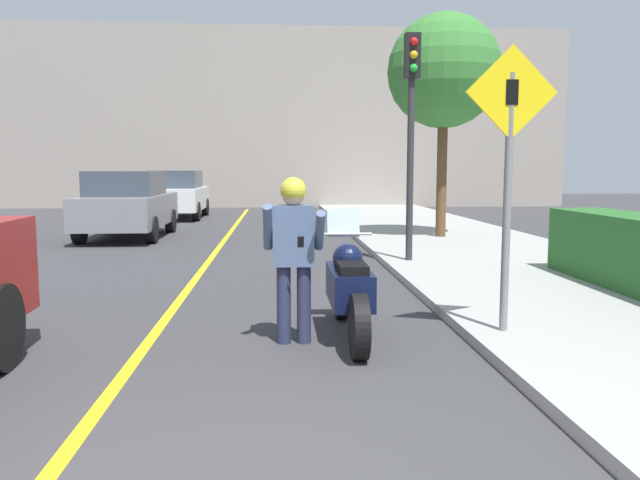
% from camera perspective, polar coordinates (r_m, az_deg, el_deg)
% --- Properties ---
extents(sidewalk_curb, '(4.40, 44.00, 0.11)m').
position_cam_1_polar(sidewalk_curb, '(8.23, 26.17, -5.91)').
color(sidewalk_curb, '#9E9E99').
rests_on(sidewalk_curb, ground).
extents(road_center_line, '(0.12, 36.00, 0.01)m').
position_cam_1_polar(road_center_line, '(9.20, -12.03, -4.46)').
color(road_center_line, yellow).
rests_on(road_center_line, ground).
extents(building_backdrop, '(28.00, 1.20, 8.05)m').
position_cam_1_polar(building_backdrop, '(29.04, -5.38, 11.00)').
color(building_backdrop, gray).
rests_on(building_backdrop, ground).
extents(motorcycle, '(0.62, 2.19, 1.29)m').
position_cam_1_polar(motorcycle, '(6.47, 2.68, -4.48)').
color(motorcycle, black).
rests_on(motorcycle, ground).
extents(person_biker, '(0.59, 0.46, 1.65)m').
position_cam_1_polar(person_biker, '(6.13, -2.43, -0.32)').
color(person_biker, '#282D4C').
rests_on(person_biker, ground).
extents(crossing_sign, '(0.91, 0.08, 2.81)m').
position_cam_1_polar(crossing_sign, '(6.41, 16.89, 6.85)').
color(crossing_sign, slate).
rests_on(crossing_sign, sidewalk_curb).
extents(traffic_light, '(0.26, 0.30, 3.94)m').
position_cam_1_polar(traffic_light, '(11.21, 8.36, 12.11)').
color(traffic_light, '#2D2D30').
rests_on(traffic_light, sidewalk_curb).
extents(street_tree, '(2.67, 2.67, 5.25)m').
position_cam_1_polar(street_tree, '(15.46, 11.26, 14.84)').
color(street_tree, brown).
rests_on(street_tree, sidewalk_curb).
extents(parked_car_grey, '(1.88, 4.20, 1.68)m').
position_cam_1_polar(parked_car_grey, '(16.45, -17.17, 3.16)').
color(parked_car_grey, black).
rests_on(parked_car_grey, ground).
extents(parked_car_white, '(1.88, 4.20, 1.68)m').
position_cam_1_polar(parked_car_white, '(22.60, -12.94, 4.11)').
color(parked_car_white, black).
rests_on(parked_car_white, ground).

